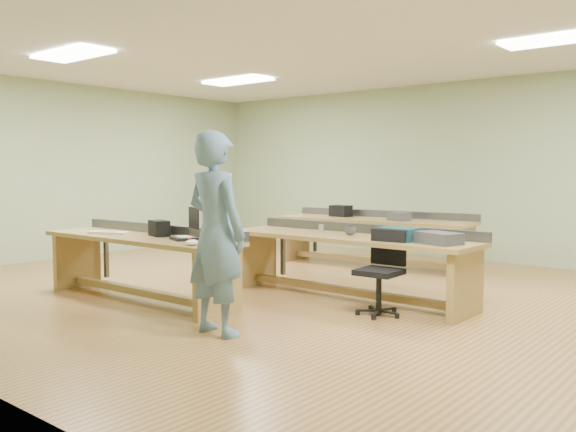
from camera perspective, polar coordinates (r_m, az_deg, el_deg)
The scene contains 21 objects.
floor at distance 7.56m, azimuth 1.11°, elevation -7.17°, with size 10.00×10.00×0.00m, color olive.
ceiling at distance 7.56m, azimuth 1.15°, elevation 15.71°, with size 10.00×10.00×0.00m, color silver.
wall_back at distance 10.84m, azimuth 14.40°, elevation 4.14°, with size 10.00×0.04×3.00m, color #9BAD83.
wall_left at distance 11.22m, azimuth -19.37°, elevation 4.03°, with size 0.04×8.00×3.00m, color #9BAD83.
fluor_panels at distance 7.56m, azimuth 1.15°, elevation 15.49°, with size 6.20×3.50×0.03m.
workbench_front at distance 7.26m, azimuth -13.50°, elevation -3.34°, with size 2.77×0.77×0.86m.
workbench_mid at distance 7.15m, azimuth 5.74°, elevation -3.30°, with size 3.10×0.85×0.86m.
workbench_back at distance 9.63m, azimuth 8.09°, elevation -1.36°, with size 3.16×1.10×0.86m.
person at distance 5.58m, azimuth -6.77°, elevation -1.61°, with size 0.68×0.45×1.86m, color #6487A3.
laptop_base at distance 6.71m, azimuth -9.72°, elevation -2.07°, with size 0.30×0.24×0.03m, color black.
laptop_screen at distance 6.73m, azimuth -8.81°, elevation -0.19°, with size 0.30×0.01×0.23m, color black.
keyboard at distance 7.55m, azimuth -16.43°, elevation -1.50°, with size 0.48×0.16×0.03m, color silver.
trackball_mouse at distance 6.20m, azimuth -8.97°, elevation -2.46°, with size 0.12×0.14×0.06m, color white.
camera_bag at distance 7.14m, azimuth -11.97°, elevation -1.13°, with size 0.27×0.17×0.18m, color black.
task_chair at distance 6.45m, azimuth 8.69°, elevation -6.31°, with size 0.49×0.49×0.88m.
parts_bin_teal at distance 6.65m, azimuth 10.35°, elevation -1.67°, with size 0.40×0.30×0.14m, color #13353F.
parts_bin_grey at distance 6.42m, azimuth 13.90°, elevation -2.02°, with size 0.44×0.28×0.12m, color #363638.
mug at distance 7.11m, azimuth 5.85°, elevation -1.39°, with size 0.13×0.13×0.10m, color #363638.
drinks_can at distance 7.24m, azimuth 3.14°, elevation -1.24°, with size 0.06×0.06×0.11m, color silver.
storage_box_back at distance 9.98m, azimuth 4.95°, elevation 0.48°, with size 0.32×0.23×0.18m, color black.
tray_back at distance 9.30m, azimuth 10.30°, elevation -0.04°, with size 0.31×0.22×0.12m, color #363638.
Camera 1 is at (4.60, -5.81, 1.50)m, focal length 38.00 mm.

